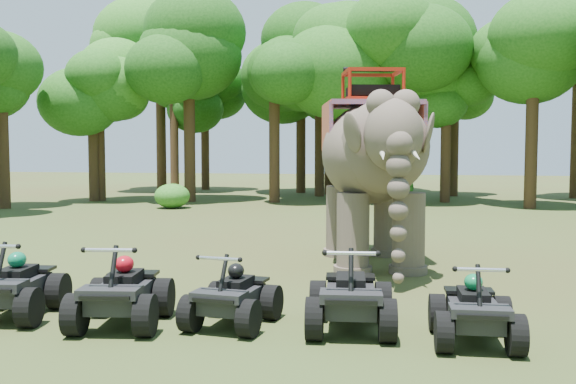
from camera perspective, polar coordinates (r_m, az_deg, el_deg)
name	(u,v)px	position (r m, az deg, el deg)	size (l,w,h in m)	color
ground	(277,302)	(11.70, -1.03, -9.73)	(110.00, 110.00, 0.00)	#47381E
elephant	(372,165)	(15.28, 7.50, 2.36)	(2.46, 5.59, 4.70)	brown
atv_0	(13,278)	(11.45, -23.24, -7.03)	(1.28, 1.75, 1.30)	black
atv_1	(122,284)	(10.40, -14.57, -7.88)	(1.30, 1.78, 1.32)	black
atv_2	(233,288)	(10.12, -4.95, -8.51)	(1.16, 1.59, 1.18)	black
atv_3	(351,287)	(9.87, 5.60, -8.42)	(1.29, 1.78, 1.32)	black
atv_4	(475,302)	(9.58, 16.25, -9.33)	(1.17, 1.60, 1.19)	black
tree_0	(356,104)	(31.99, 6.09, 7.76)	(6.84, 6.84, 9.78)	#195114
tree_1	(446,135)	(33.29, 13.85, 4.91)	(4.72, 4.72, 6.75)	#195114
tree_2	(532,117)	(31.01, 20.88, 6.25)	(5.79, 5.79, 8.27)	#195114
tree_25	(3,132)	(31.71, -24.02, 4.87)	(4.83, 4.83, 6.90)	#195114
tree_26	(93,135)	(34.50, -16.95, 4.84)	(4.74, 4.74, 6.78)	#195114
tree_27	(189,112)	(33.13, -8.77, 7.03)	(6.38, 6.38, 9.11)	#195114
tree_28	(274,123)	(32.29, -1.22, 6.18)	(5.61, 5.61, 8.01)	#195114
tree_30	(174,135)	(39.00, -10.08, 5.02)	(4.92, 4.92, 7.03)	#195114
tree_31	(205,132)	(42.35, -7.38, 5.33)	(5.30, 5.30, 7.57)	#195114
tree_32	(161,112)	(40.95, -11.24, 7.03)	(7.00, 7.00, 9.99)	#195114
tree_33	(399,100)	(32.59, 9.84, 8.06)	(7.16, 7.16, 10.23)	#195114
tree_35	(99,127)	(34.79, -16.42, 5.52)	(5.32, 5.32, 7.60)	#195114
tree_36	(369,119)	(40.13, 7.24, 6.50)	(6.37, 6.37, 9.10)	#195114
tree_37	(320,122)	(36.41, 2.83, 6.22)	(5.87, 5.87, 8.39)	#195114
tree_38	(454,125)	(37.65, 14.55, 5.80)	(5.66, 5.66, 8.09)	#195114
tree_39	(301,117)	(39.23, 1.16, 6.71)	(6.48, 6.48, 9.26)	#195114
tree_40	(330,113)	(38.08, 3.73, 7.02)	(6.70, 6.70, 9.57)	#195114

